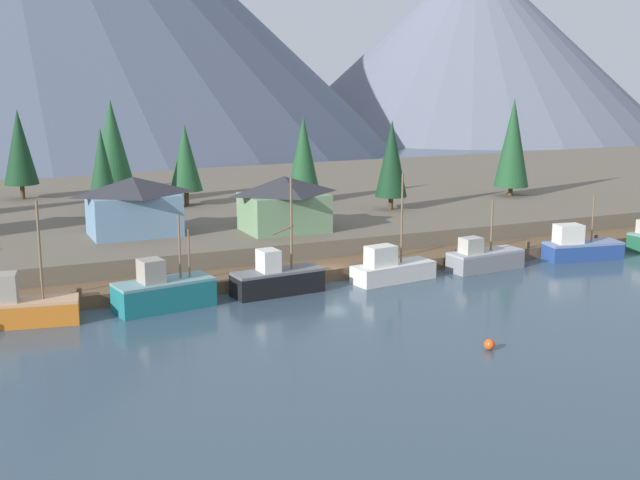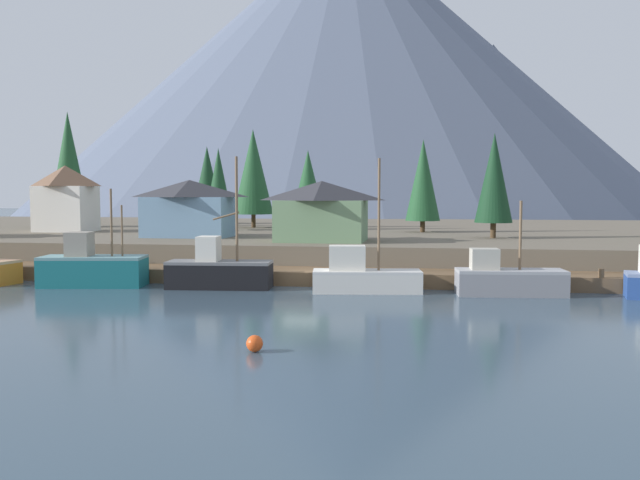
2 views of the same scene
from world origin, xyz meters
name	(u,v)px [view 1 (image 1 of 2)]	position (x,y,z in m)	size (l,w,h in m)	color
ground_plane	(249,242)	(0.00, 20.00, -0.50)	(400.00, 400.00, 1.00)	#384C5B
dock	(321,270)	(0.00, 1.99, 0.50)	(80.00, 4.00, 1.60)	brown
shoreline_bank	(213,208)	(0.00, 32.00, 1.25)	(400.00, 56.00, 2.50)	#665B4C
mountain_central_peak	(167,38)	(25.78, 151.12, 23.94)	(73.00, 73.00, 47.87)	#4C566B
mountain_east_peak	(473,43)	(101.43, 129.35, 23.08)	(101.29, 101.29, 46.16)	slate
fishing_boat_orange	(21,308)	(-24.16, -1.88, 1.20)	(7.40, 3.57, 8.54)	#CC6B1E
fishing_boat_teal	(163,292)	(-14.44, -2.13, 1.26)	(7.46, 3.92, 6.83)	#196B70
fishing_boat_black	(277,279)	(-5.39, -1.64, 1.17)	(7.28, 3.02, 9.00)	black
fishing_boat_white	(391,269)	(4.60, -1.85, 1.05)	(7.36, 3.37, 8.80)	silver
fishing_boat_grey	(484,258)	(13.87, -1.66, 0.99)	(7.01, 3.04, 6.04)	gray
fishing_boat_blue	(580,247)	(24.26, -1.88, 1.12)	(7.41, 3.58, 5.90)	navy
house_green	(284,203)	(-0.07, 9.95, 5.07)	(7.60, 5.90, 5.04)	#6B8E66
house_blue	(134,206)	(-13.00, 13.57, 5.17)	(8.08, 5.53, 5.23)	#6689A8
conifer_near_left	(112,146)	(-11.46, 30.64, 9.00)	(4.67, 4.67, 11.43)	#4C3823
conifer_near_right	(513,143)	(31.83, 18.73, 8.67)	(3.98, 3.98, 11.24)	#4C3823
conifer_mid_left	(392,159)	(14.49, 16.10, 7.87)	(3.34, 3.34, 9.37)	#4C3823
conifer_mid_right	(102,163)	(-13.71, 24.54, 7.85)	(2.73, 2.73, 8.87)	#4C3823
conifer_back_left	(303,154)	(8.14, 24.54, 7.85)	(3.56, 3.56, 9.54)	#4C3823
conifer_back_right	(19,147)	(-20.09, 39.63, 8.40)	(3.81, 3.81, 10.15)	#4C3823
conifer_centre	(185,158)	(-4.40, 27.38, 7.68)	(3.55, 3.55, 8.74)	#4C3823
channel_buoy	(490,344)	(1.84, -19.42, 0.35)	(0.70, 0.70, 0.70)	#E04C19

